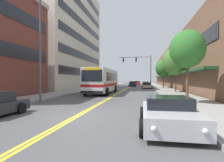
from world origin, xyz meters
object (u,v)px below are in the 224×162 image
(car_navy_moving_lead, at_px, (132,84))
(traffic_signal_mast, at_px, (140,65))
(street_tree_right_mid, at_px, (176,61))
(car_beige_parked_left_near, at_px, (105,86))
(car_dark_grey_parked_right_mid, at_px, (146,84))
(street_lamp_left_near, at_px, (42,39))
(car_silver_parked_right_foreground, at_px, (168,113))
(car_red_moving_second, at_px, (137,83))
(street_tree_right_far, at_px, (164,68))
(car_champagne_parked_right_far, at_px, (147,86))
(car_slate_blue_moving_third, at_px, (136,83))
(city_bus, at_px, (103,80))
(street_tree_right_near, at_px, (187,49))

(car_navy_moving_lead, relative_size, traffic_signal_mast, 0.62)
(traffic_signal_mast, xyz_separation_m, street_tree_right_mid, (5.19, -14.93, -0.83))
(car_beige_parked_left_near, distance_m, car_dark_grey_parked_right_mid, 18.31)
(street_lamp_left_near, bearing_deg, car_navy_moving_lead, 80.99)
(street_lamp_left_near, xyz_separation_m, street_tree_right_mid, (13.07, 12.13, -0.93))
(car_beige_parked_left_near, height_order, car_silver_parked_right_foreground, car_beige_parked_left_near)
(car_red_moving_second, relative_size, street_tree_right_far, 0.75)
(car_champagne_parked_right_far, bearing_deg, car_slate_blue_moving_third, 96.59)
(car_red_moving_second, bearing_deg, car_silver_parked_right_foreground, -86.94)
(car_silver_parked_right_foreground, relative_size, car_navy_moving_lead, 0.92)
(city_bus, bearing_deg, car_red_moving_second, 84.59)
(car_dark_grey_parked_right_mid, relative_size, car_red_moving_second, 0.93)
(car_champagne_parked_right_far, bearing_deg, car_beige_parked_left_near, -158.33)
(car_silver_parked_right_foreground, relative_size, street_tree_right_mid, 0.67)
(city_bus, relative_size, car_silver_parked_right_foreground, 2.52)
(car_silver_parked_right_foreground, relative_size, street_tree_right_near, 0.78)
(street_tree_right_mid, bearing_deg, car_silver_parked_right_foreground, -100.85)
(car_navy_moving_lead, bearing_deg, car_champagne_parked_right_far, -70.31)
(car_dark_grey_parked_right_mid, distance_m, car_champagne_parked_right_far, 12.77)
(car_navy_moving_lead, distance_m, street_lamp_left_near, 36.30)
(car_dark_grey_parked_right_mid, relative_size, street_lamp_left_near, 0.44)
(car_navy_moving_lead, xyz_separation_m, street_tree_right_mid, (7.43, -23.41, 3.86))
(car_navy_moving_lead, distance_m, car_red_moving_second, 11.97)
(street_tree_right_mid, bearing_deg, car_champagne_parked_right_far, 105.91)
(car_beige_parked_left_near, height_order, street_tree_right_mid, street_tree_right_mid)
(car_champagne_parked_right_far, distance_m, street_tree_right_mid, 14.07)
(street_lamp_left_near, bearing_deg, car_red_moving_second, 82.08)
(traffic_signal_mast, bearing_deg, car_navy_moving_lead, 104.82)
(car_silver_parked_right_foreground, height_order, car_red_moving_second, car_red_moving_second)
(car_dark_grey_parked_right_mid, xyz_separation_m, car_slate_blue_moving_third, (-3.30, 15.74, -0.03))
(car_slate_blue_moving_third, bearing_deg, street_tree_right_near, -83.92)
(car_beige_parked_left_near, xyz_separation_m, car_dark_grey_parked_right_mid, (8.58, 16.17, -0.03))
(car_red_moving_second, height_order, street_tree_right_mid, street_tree_right_mid)
(car_slate_blue_moving_third, bearing_deg, street_lamp_left_near, -96.46)
(car_slate_blue_moving_third, bearing_deg, street_tree_right_far, -77.05)
(car_dark_grey_parked_right_mid, bearing_deg, car_navy_moving_lead, -147.80)
(car_navy_moving_lead, bearing_deg, city_bus, -95.78)
(car_dark_grey_parked_right_mid, distance_m, street_tree_right_near, 38.02)
(car_dark_grey_parked_right_mid, distance_m, car_navy_moving_lead, 4.41)
(street_lamp_left_near, relative_size, street_tree_right_mid, 1.48)
(car_red_moving_second, height_order, traffic_signal_mast, traffic_signal_mast)
(city_bus, height_order, car_champagne_parked_right_far, city_bus)
(car_red_moving_second, distance_m, street_lamp_left_near, 48.16)
(street_lamp_left_near, bearing_deg, car_champagne_parked_right_far, 69.55)
(street_tree_right_near, bearing_deg, car_beige_parked_left_near, 116.96)
(car_red_moving_second, distance_m, car_slate_blue_moving_third, 6.18)
(car_silver_parked_right_foreground, height_order, street_tree_right_far, street_tree_right_far)
(city_bus, relative_size, car_red_moving_second, 2.37)
(traffic_signal_mast, distance_m, street_lamp_left_near, 28.18)
(car_navy_moving_lead, height_order, car_slate_blue_moving_third, car_navy_moving_lead)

